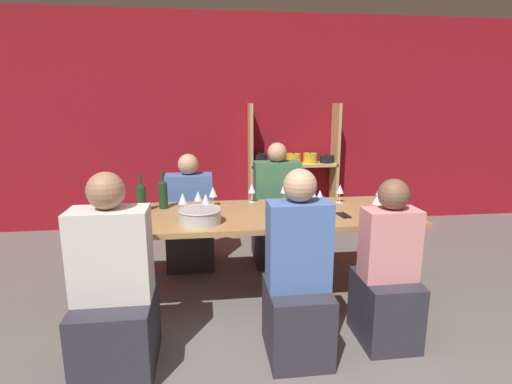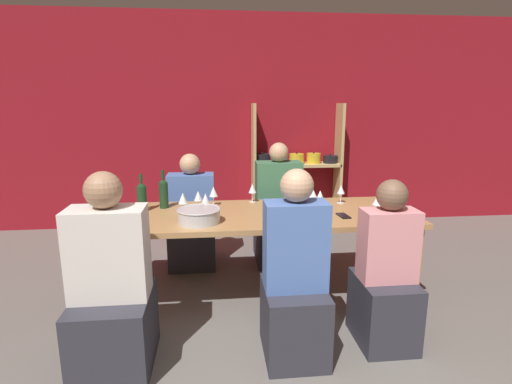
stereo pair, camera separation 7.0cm
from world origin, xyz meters
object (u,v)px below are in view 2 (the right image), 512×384
object	(u,v)px
wine_glass_white_c	(377,201)
person_far_a	(192,225)
person_near_c	(112,299)
wine_glass_white_a	(252,189)
wine_glass_empty_b	(206,199)
wine_glass_red_d	(198,197)
wine_glass_empty_a	(320,196)
person_near_a	(295,290)
mixing_bowl	(199,215)
wine_bottle_green	(164,193)
wine_glass_red_a	(382,191)
dining_table	(257,222)
wine_glass_red_b	(341,190)
wine_glass_red_c	(183,199)
person_far_b	(278,219)
wine_glass_empty_c	(285,188)
wine_bottle_dark	(142,196)
wine_glass_white_b	(213,192)
shelf_unit	(295,183)
wine_glass_red_e	(313,194)
person_near_b	(385,284)
cell_phone	(343,216)

from	to	relation	value
wine_glass_white_c	person_far_a	distance (m)	1.85
person_near_c	wine_glass_white_a	bearing A→B (deg)	50.24
wine_glass_empty_b	wine_glass_red_d	distance (m)	0.10
wine_glass_empty_a	person_near_a	distance (m)	1.00
mixing_bowl	wine_bottle_green	world-z (taller)	wine_bottle_green
wine_glass_red_a	person_near_c	world-z (taller)	person_near_c
dining_table	person_far_a	world-z (taller)	person_far_a
wine_bottle_green	mixing_bowl	bearing A→B (deg)	-56.35
wine_glass_white_c	wine_glass_red_b	bearing A→B (deg)	108.21
wine_glass_red_c	wine_glass_red_d	world-z (taller)	wine_glass_red_d
person_far_b	wine_glass_empty_c	bearing A→B (deg)	88.53
person_near_a	wine_bottle_dark	bearing A→B (deg)	138.41
wine_glass_red_a	wine_glass_empty_c	xyz separation A→B (m)	(-0.80, 0.23, -0.00)
wine_bottle_dark	wine_glass_white_b	size ratio (longest dim) A/B	1.86
dining_table	wine_glass_white_c	xyz separation A→B (m)	(0.91, -0.20, 0.20)
wine_glass_empty_c	wine_glass_white_b	size ratio (longest dim) A/B	1.05
shelf_unit	wine_bottle_dark	bearing A→B (deg)	-132.33
wine_glass_red_e	wine_glass_empty_c	bearing A→B (deg)	141.11
dining_table	person_near_c	xyz separation A→B (m)	(-0.97, -0.80, -0.21)
wine_glass_red_c	dining_table	bearing A→B (deg)	-9.90
mixing_bowl	person_near_a	distance (m)	0.91
wine_glass_white_a	dining_table	bearing A→B (deg)	-89.27
wine_bottle_green	wine_glass_white_c	size ratio (longest dim) A/B	1.93
wine_glass_red_e	person_near_c	bearing A→B (deg)	-146.33
person_near_a	mixing_bowl	bearing A→B (deg)	136.19
wine_glass_red_b	person_far_b	world-z (taller)	person_far_b
person_near_b	wine_glass_white_a	bearing A→B (deg)	125.83
wine_bottle_green	wine_glass_red_d	bearing A→B (deg)	-25.16
mixing_bowl	wine_glass_red_e	distance (m)	1.04
wine_glass_red_c	person_near_a	world-z (taller)	person_near_a
wine_glass_red_d	wine_glass_white_c	distance (m)	1.42
cell_phone	wine_glass_red_c	bearing A→B (deg)	167.53
wine_bottle_green	wine_glass_white_a	size ratio (longest dim) A/B	1.90
wine_glass_white_c	person_near_b	bearing A→B (deg)	-104.25
wine_glass_empty_b	cell_phone	size ratio (longest dim) A/B	1.08
wine_glass_red_e	person_near_a	distance (m)	1.11
person_far_a	wine_glass_red_b	bearing A→B (deg)	157.15
wine_glass_white_a	wine_glass_red_d	bearing A→B (deg)	-151.20
person_far_a	person_near_c	distance (m)	1.65
wine_glass_red_d	person_far_a	world-z (taller)	person_far_a
shelf_unit	person_near_c	bearing A→B (deg)	-121.35
wine_glass_red_c	wine_glass_empty_c	distance (m)	0.92
shelf_unit	person_far_a	size ratio (longest dim) A/B	1.43
dining_table	wine_bottle_dark	distance (m)	0.96
wine_glass_red_e	wine_bottle_green	bearing A→B (deg)	177.34
shelf_unit	wine_glass_red_c	xyz separation A→B (m)	(-1.30, -1.84, 0.26)
wine_glass_red_b	person_far_a	xyz separation A→B (m)	(-1.34, 0.56, -0.45)
wine_bottle_green	wine_glass_white_a	world-z (taller)	wine_bottle_green
wine_glass_red_e	wine_glass_empty_c	size ratio (longest dim) A/B	0.84
cell_phone	person_near_b	xyz separation A→B (m)	(0.12, -0.55, -0.32)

